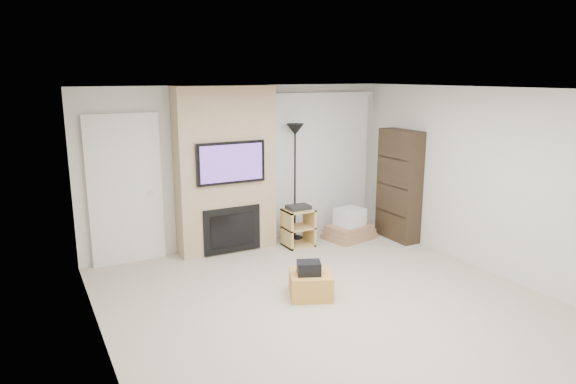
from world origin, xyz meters
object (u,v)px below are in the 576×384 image
av_stand (298,225)px  bookshelf (399,185)px  floor_lamp (295,149)px  box_stack (349,227)px  ottoman (311,284)px

av_stand → bookshelf: 1.78m
floor_lamp → box_stack: size_ratio=2.20×
ottoman → av_stand: size_ratio=0.76×
floor_lamp → bookshelf: size_ratio=1.06×
av_stand → box_stack: (0.92, -0.08, -0.15)m
floor_lamp → ottoman: bearing=-113.6°
ottoman → bookshelf: (2.42, 1.31, 0.75)m
floor_lamp → box_stack: 1.59m
floor_lamp → av_stand: size_ratio=2.88×
ottoman → av_stand: 1.92m
bookshelf → ottoman: bearing=-151.6°
ottoman → box_stack: box_stack is taller
ottoman → bookshelf: size_ratio=0.28×
floor_lamp → bookshelf: floor_lamp is taller
av_stand → bookshelf: size_ratio=0.37×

